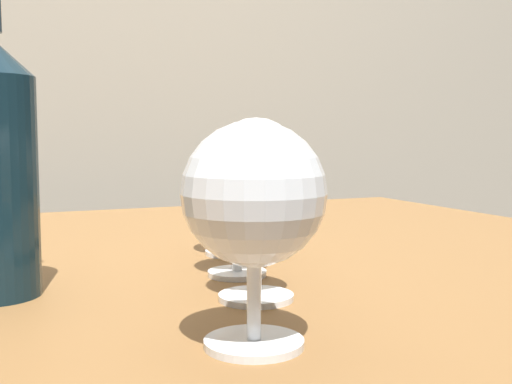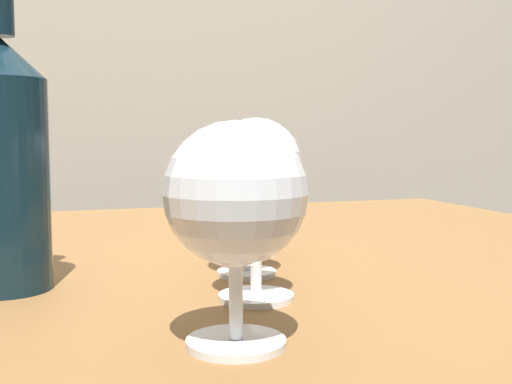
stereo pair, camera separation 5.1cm
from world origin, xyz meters
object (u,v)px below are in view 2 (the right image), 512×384
(wine_glass_chardonnay, at_px, (236,196))
(wine_glass_pinot, at_px, (244,172))
(wine_glass_cabernet, at_px, (256,169))
(wine_bottle, at_px, (3,158))
(wine_glass_port, at_px, (250,173))

(wine_glass_chardonnay, bearing_deg, wine_glass_pinot, 72.15)
(wine_glass_chardonnay, bearing_deg, wine_glass_cabernet, 66.06)
(wine_glass_pinot, bearing_deg, wine_glass_chardonnay, -107.85)
(wine_glass_cabernet, bearing_deg, wine_glass_pinot, 79.91)
(wine_glass_chardonnay, bearing_deg, wine_bottle, 126.61)
(wine_glass_cabernet, relative_size, wine_glass_pinot, 1.05)
(wine_glass_port, relative_size, wine_bottle, 0.46)
(wine_glass_chardonnay, distance_m, wine_glass_pinot, 0.20)
(wine_glass_chardonnay, height_order, wine_bottle, wine_bottle)
(wine_glass_cabernet, xyz_separation_m, wine_bottle, (-0.20, 0.10, 0.01))
(wine_glass_cabernet, height_order, wine_bottle, wine_bottle)
(wine_glass_chardonnay, distance_m, wine_glass_port, 0.31)
(wine_glass_cabernet, relative_size, wine_bottle, 0.50)
(wine_glass_chardonnay, relative_size, wine_glass_pinot, 1.02)
(wine_glass_chardonnay, xyz_separation_m, wine_glass_cabernet, (0.05, 0.10, 0.01))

